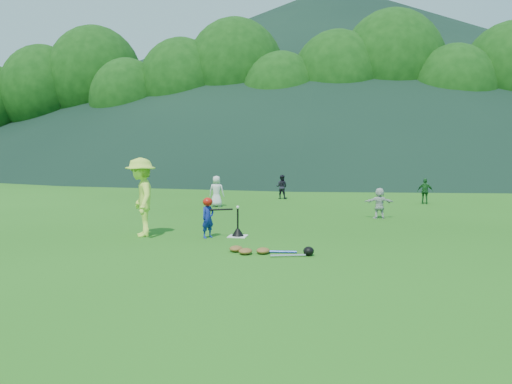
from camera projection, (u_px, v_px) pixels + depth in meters
ground at (238, 237)px, 12.40m from camera, size 120.00×120.00×0.00m
home_plate at (238, 236)px, 12.40m from camera, size 0.45×0.45×0.02m
baseball at (238, 207)px, 12.34m from camera, size 0.08×0.08×0.08m
batter_child at (208, 218)px, 12.20m from camera, size 0.39×0.42×0.97m
adult_coach at (141, 197)px, 12.38m from camera, size 1.25×1.46×1.96m
fielder_a at (217, 191)px, 18.73m from camera, size 0.58×0.38×1.17m
fielder_b at (282, 187)px, 21.68m from camera, size 0.57×0.47×1.04m
fielder_c at (425, 191)px, 19.63m from camera, size 0.63×0.34×1.01m
fielder_d at (379, 203)px, 15.59m from camera, size 0.93×0.42×0.97m
batting_tee at (238, 231)px, 12.39m from camera, size 0.30×0.30×0.68m
batter_gear at (209, 202)px, 12.16m from camera, size 0.73×0.26×0.33m
equipment_pile at (263, 251)px, 10.37m from camera, size 1.80×0.61×0.19m
outfield_fence at (314, 167)px, 39.77m from camera, size 70.07×0.08×1.33m
tree_line at (321, 81)px, 44.79m from camera, size 70.04×11.40×14.82m
distant_hills at (293, 79)px, 92.62m from camera, size 155.00×140.00×32.00m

